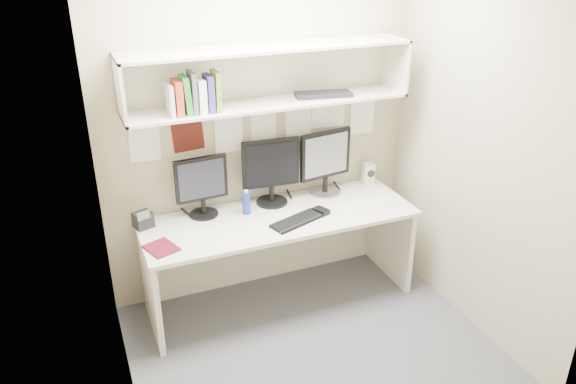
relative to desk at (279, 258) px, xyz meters
name	(u,v)px	position (x,y,z in m)	size (l,w,h in m)	color
floor	(314,349)	(0.00, -0.65, -0.37)	(2.40, 2.00, 0.01)	#46464B
wall_back	(261,127)	(0.00, 0.35, 0.93)	(2.40, 0.02, 2.60)	tan
wall_front	(415,259)	(0.00, -1.65, 0.93)	(2.40, 0.02, 2.60)	tan
wall_left	(108,211)	(-1.20, -0.65, 0.93)	(0.02, 2.00, 2.60)	tan
wall_right	(482,149)	(1.20, -0.65, 0.93)	(0.02, 2.00, 2.60)	tan
desk	(279,258)	(0.00, 0.00, 0.00)	(2.00, 0.70, 0.73)	beige
overhead_hutch	(266,74)	(0.00, 0.21, 1.35)	(2.00, 0.38, 0.40)	beige
pinned_papers	(261,133)	(0.00, 0.34, 0.88)	(1.92, 0.01, 0.48)	white
monitor_left	(202,184)	(-0.50, 0.22, 0.61)	(0.38, 0.21, 0.45)	black
monitor_center	(271,169)	(0.03, 0.22, 0.64)	(0.44, 0.24, 0.51)	black
monitor_right	(325,161)	(0.48, 0.22, 0.64)	(0.44, 0.24, 0.51)	#A5A5AA
keyboard	(297,221)	(0.08, -0.15, 0.37)	(0.41, 0.15, 0.02)	black
mouse	(321,211)	(0.30, -0.09, 0.38)	(0.07, 0.12, 0.04)	black
speaker	(368,174)	(0.88, 0.25, 0.45)	(0.11, 0.11, 0.18)	beige
blue_bottle	(246,203)	(-0.21, 0.12, 0.45)	(0.06, 0.06, 0.19)	navy
maroon_notebook	(161,248)	(-0.88, -0.15, 0.37)	(0.18, 0.21, 0.01)	#520E19
desk_phone	(143,220)	(-0.94, 0.19, 0.42)	(0.15, 0.14, 0.15)	black
book_stack	(194,95)	(-0.54, 0.10, 1.29)	(0.33, 0.16, 0.27)	beige
hutch_tray	(323,94)	(0.40, 0.14, 1.19)	(0.40, 0.15, 0.03)	black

